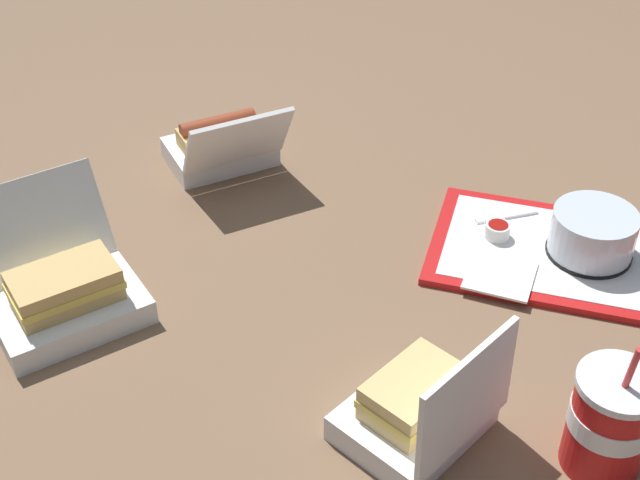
{
  "coord_description": "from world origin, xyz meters",
  "views": [
    {
      "loc": [
        0.51,
        -0.97,
        0.88
      ],
      "look_at": [
        -0.03,
        -0.03,
        0.05
      ],
      "focal_mm": 50.0,
      "sensor_mm": 36.0,
      "label": 1
    }
  ],
  "objects_px": {
    "ketchup_cup": "(497,230)",
    "clamshell_hotdog_right": "(222,145)",
    "clamshell_sandwich_back": "(419,409)",
    "food_tray": "(549,253)",
    "cake_container": "(592,235)",
    "plastic_fork": "(507,216)",
    "soda_cup_right": "(610,421)",
    "clamshell_sandwich_front": "(64,293)"
  },
  "relations": [
    {
      "from": "ketchup_cup",
      "to": "clamshell_hotdog_right",
      "type": "bearing_deg",
      "value": -177.21
    },
    {
      "from": "clamshell_hotdog_right",
      "to": "clamshell_sandwich_back",
      "type": "distance_m",
      "value": 0.7
    },
    {
      "from": "ketchup_cup",
      "to": "clamshell_hotdog_right",
      "type": "height_order",
      "value": "clamshell_hotdog_right"
    },
    {
      "from": "food_tray",
      "to": "cake_container",
      "type": "bearing_deg",
      "value": 21.09
    },
    {
      "from": "plastic_fork",
      "to": "soda_cup_right",
      "type": "relative_size",
      "value": 0.54
    },
    {
      "from": "clamshell_hotdog_right",
      "to": "soda_cup_right",
      "type": "distance_m",
      "value": 0.85
    },
    {
      "from": "clamshell_sandwich_front",
      "to": "food_tray",
      "type": "bearing_deg",
      "value": 40.91
    },
    {
      "from": "cake_container",
      "to": "clamshell_sandwich_back",
      "type": "height_order",
      "value": "clamshell_sandwich_back"
    },
    {
      "from": "plastic_fork",
      "to": "clamshell_hotdog_right",
      "type": "relative_size",
      "value": 0.41
    },
    {
      "from": "cake_container",
      "to": "soda_cup_right",
      "type": "height_order",
      "value": "soda_cup_right"
    },
    {
      "from": "clamshell_sandwich_back",
      "to": "plastic_fork",
      "type": "bearing_deg",
      "value": 97.42
    },
    {
      "from": "clamshell_sandwich_back",
      "to": "clamshell_sandwich_front",
      "type": "distance_m",
      "value": 0.54
    },
    {
      "from": "cake_container",
      "to": "clamshell_sandwich_front",
      "type": "bearing_deg",
      "value": -140.52
    },
    {
      "from": "cake_container",
      "to": "clamshell_sandwich_front",
      "type": "height_order",
      "value": "clamshell_sandwich_front"
    },
    {
      "from": "ketchup_cup",
      "to": "clamshell_hotdog_right",
      "type": "distance_m",
      "value": 0.52
    },
    {
      "from": "food_tray",
      "to": "cake_container",
      "type": "height_order",
      "value": "cake_container"
    },
    {
      "from": "clamshell_sandwich_front",
      "to": "soda_cup_right",
      "type": "xyz_separation_m",
      "value": [
        0.75,
        0.12,
        0.03
      ]
    },
    {
      "from": "ketchup_cup",
      "to": "clamshell_sandwich_back",
      "type": "relative_size",
      "value": 0.19
    },
    {
      "from": "food_tray",
      "to": "ketchup_cup",
      "type": "bearing_deg",
      "value": -172.46
    },
    {
      "from": "ketchup_cup",
      "to": "clamshell_hotdog_right",
      "type": "relative_size",
      "value": 0.15
    },
    {
      "from": "plastic_fork",
      "to": "ketchup_cup",
      "type": "bearing_deg",
      "value": -130.69
    },
    {
      "from": "clamshell_sandwich_back",
      "to": "soda_cup_right",
      "type": "relative_size",
      "value": 1.02
    },
    {
      "from": "plastic_fork",
      "to": "clamshell_sandwich_back",
      "type": "relative_size",
      "value": 0.53
    },
    {
      "from": "cake_container",
      "to": "soda_cup_right",
      "type": "xyz_separation_m",
      "value": [
        0.13,
        -0.38,
        0.03
      ]
    },
    {
      "from": "plastic_fork",
      "to": "soda_cup_right",
      "type": "distance_m",
      "value": 0.5
    },
    {
      "from": "ketchup_cup",
      "to": "plastic_fork",
      "type": "bearing_deg",
      "value": 95.22
    },
    {
      "from": "plastic_fork",
      "to": "clamshell_sandwich_front",
      "type": "relative_size",
      "value": 0.38
    },
    {
      "from": "clamshell_sandwich_front",
      "to": "soda_cup_right",
      "type": "bearing_deg",
      "value": 9.5
    },
    {
      "from": "cake_container",
      "to": "plastic_fork",
      "type": "distance_m",
      "value": 0.15
    },
    {
      "from": "ketchup_cup",
      "to": "plastic_fork",
      "type": "height_order",
      "value": "ketchup_cup"
    },
    {
      "from": "food_tray",
      "to": "ketchup_cup",
      "type": "relative_size",
      "value": 10.52
    },
    {
      "from": "food_tray",
      "to": "plastic_fork",
      "type": "height_order",
      "value": "plastic_fork"
    },
    {
      "from": "food_tray",
      "to": "clamshell_sandwich_back",
      "type": "height_order",
      "value": "clamshell_sandwich_back"
    },
    {
      "from": "plastic_fork",
      "to": "soda_cup_right",
      "type": "bearing_deg",
      "value": -102.14
    },
    {
      "from": "cake_container",
      "to": "clamshell_sandwich_back",
      "type": "relative_size",
      "value": 0.65
    },
    {
      "from": "clamshell_hotdog_right",
      "to": "soda_cup_right",
      "type": "bearing_deg",
      "value": -22.48
    },
    {
      "from": "clamshell_sandwich_back",
      "to": "clamshell_hotdog_right",
      "type": "bearing_deg",
      "value": 145.44
    },
    {
      "from": "clamshell_hotdog_right",
      "to": "clamshell_sandwich_front",
      "type": "bearing_deg",
      "value": -84.74
    },
    {
      "from": "cake_container",
      "to": "plastic_fork",
      "type": "height_order",
      "value": "cake_container"
    },
    {
      "from": "ketchup_cup",
      "to": "clamshell_sandwich_back",
      "type": "xyz_separation_m",
      "value": [
        0.06,
        -0.42,
        0.02
      ]
    },
    {
      "from": "ketchup_cup",
      "to": "clamshell_sandwich_back",
      "type": "distance_m",
      "value": 0.43
    },
    {
      "from": "cake_container",
      "to": "clamshell_sandwich_front",
      "type": "relative_size",
      "value": 0.46
    }
  ]
}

